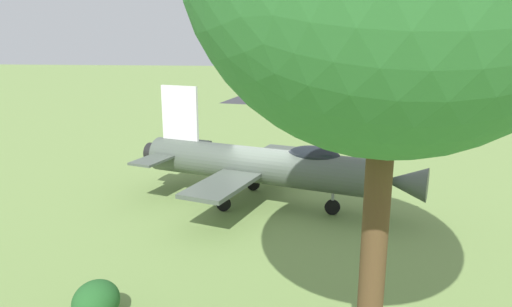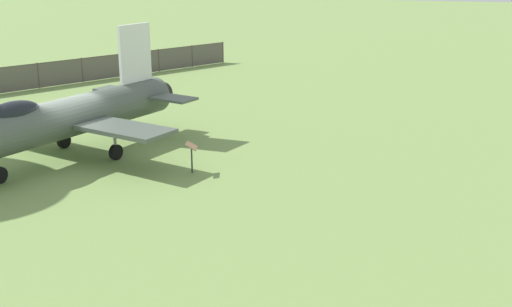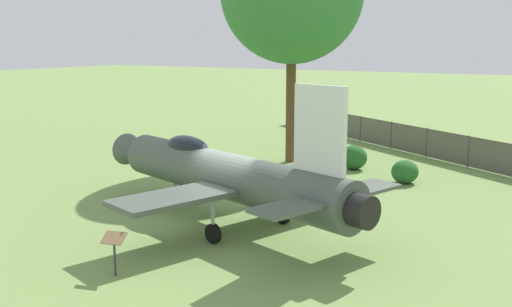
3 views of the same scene
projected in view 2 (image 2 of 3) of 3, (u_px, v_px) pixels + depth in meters
The scene contains 3 objects.
ground_plane at pixel (70, 160), 24.49m from camera, with size 200.00×200.00×0.00m, color #75934C.
display_jet at pixel (58, 119), 23.69m from camera, with size 8.76×12.06×4.84m.
info_plaque at pixel (192, 150), 22.81m from camera, with size 0.54×0.68×1.14m.
Camera 2 is at (-12.87, 20.73, 7.47)m, focal length 44.69 mm.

